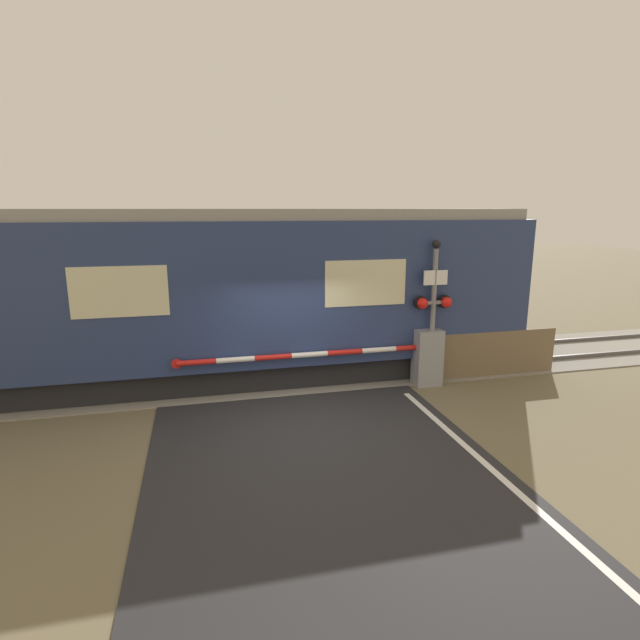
{
  "coord_description": "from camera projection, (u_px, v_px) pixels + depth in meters",
  "views": [
    {
      "loc": [
        -1.73,
        -8.41,
        3.92
      ],
      "look_at": [
        0.81,
        2.1,
        1.49
      ],
      "focal_mm": 28.0,
      "sensor_mm": 36.0,
      "label": 1
    }
  ],
  "objects": [
    {
      "name": "ground_plane",
      "position": [
        304.0,
        425.0,
        9.23
      ],
      "size": [
        80.0,
        80.0,
        0.0
      ],
      "primitive_type": "plane",
      "color": "#6B6047"
    },
    {
      "name": "roadside_fence",
      "position": [
        493.0,
        354.0,
        11.78
      ],
      "size": [
        3.29,
        0.06,
        1.1
      ],
      "color": "#726047",
      "rests_on": "ground_plane"
    },
    {
      "name": "train",
      "position": [
        131.0,
        298.0,
        10.95
      ],
      "size": [
        17.96,
        2.93,
        3.91
      ],
      "color": "black",
      "rests_on": "ground_plane"
    },
    {
      "name": "signal_post",
      "position": [
        434.0,
        305.0,
        10.92
      ],
      "size": [
        0.87,
        0.26,
        3.26
      ],
      "color": "gray",
      "rests_on": "ground_plane"
    },
    {
      "name": "track_bed",
      "position": [
        278.0,
        372.0,
        12.13
      ],
      "size": [
        36.0,
        3.2,
        0.13
      ],
      "color": "gray",
      "rests_on": "ground_plane"
    },
    {
      "name": "crossing_barrier",
      "position": [
        409.0,
        357.0,
        11.12
      ],
      "size": [
        5.84,
        0.44,
        1.28
      ],
      "color": "gray",
      "rests_on": "ground_plane"
    }
  ]
}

